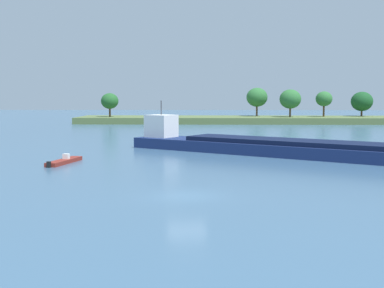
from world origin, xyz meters
name	(u,v)px	position (x,y,z in m)	size (l,w,h in m)	color
ground_plane	(187,196)	(0.00, 0.00, 0.00)	(400.00, 400.00, 0.00)	#3D607F
treeline_island	(291,116)	(21.12, 90.64, 1.68)	(99.18, 15.87, 8.38)	#566B3D
small_motorboat	(64,161)	(-12.41, 15.71, 0.21)	(2.17, 6.11, 0.88)	maroon
cargo_barge	(290,147)	(10.28, 22.67, 0.92)	(37.70, 26.95, 5.85)	navy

